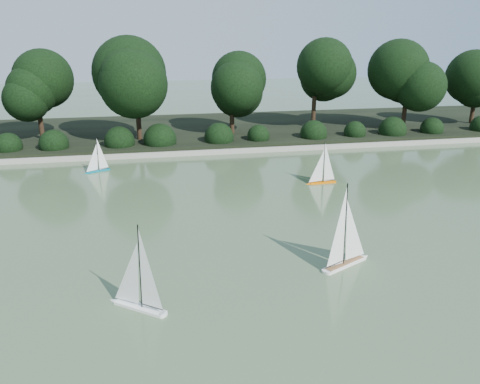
# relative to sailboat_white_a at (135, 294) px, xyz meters

# --- Properties ---
(ground) EXTENTS (80.00, 80.00, 0.00)m
(ground) POSITION_rel_sailboat_white_a_xyz_m (2.99, 1.52, -0.26)
(ground) COLOR #31462A
(ground) RESTS_ON ground
(pond_coping) EXTENTS (40.00, 0.35, 0.18)m
(pond_coping) POSITION_rel_sailboat_white_a_xyz_m (2.99, 10.52, -0.17)
(pond_coping) COLOR gray
(pond_coping) RESTS_ON ground
(far_bank) EXTENTS (40.00, 8.00, 0.30)m
(far_bank) POSITION_rel_sailboat_white_a_xyz_m (2.99, 14.52, -0.11)
(far_bank) COLOR black
(far_bank) RESTS_ON ground
(tree_line) EXTENTS (26.31, 3.93, 4.39)m
(tree_line) POSITION_rel_sailboat_white_a_xyz_m (4.22, 12.95, 2.38)
(tree_line) COLOR black
(tree_line) RESTS_ON ground
(shrub_hedge) EXTENTS (29.10, 1.10, 1.10)m
(shrub_hedge) POSITION_rel_sailboat_white_a_xyz_m (2.99, 11.42, 0.19)
(shrub_hedge) COLOR black
(shrub_hedge) RESTS_ON ground
(sailboat_white_a) EXTENTS (1.05, 0.85, 1.65)m
(sailboat_white_a) POSITION_rel_sailboat_white_a_xyz_m (0.00, 0.00, 0.00)
(sailboat_white_a) COLOR white
(sailboat_white_a) RESTS_ON ground
(sailboat_white_b) EXTENTS (1.29, 0.77, 1.86)m
(sailboat_white_b) POSITION_rel_sailboat_white_a_xyz_m (4.25, 0.81, 0.03)
(sailboat_white_b) COLOR white
(sailboat_white_b) RESTS_ON ground
(sailboat_orange) EXTENTS (1.03, 0.21, 1.41)m
(sailboat_orange) POSITION_rel_sailboat_white_a_xyz_m (5.59, 6.10, -0.04)
(sailboat_orange) COLOR #FF6F00
(sailboat_orange) RESTS_ON ground
(sailboat_teal) EXTENTS (0.88, 0.54, 1.28)m
(sailboat_teal) POSITION_rel_sailboat_white_a_xyz_m (-1.46, 8.79, -0.06)
(sailboat_teal) COLOR #00687D
(sailboat_teal) RESTS_ON ground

